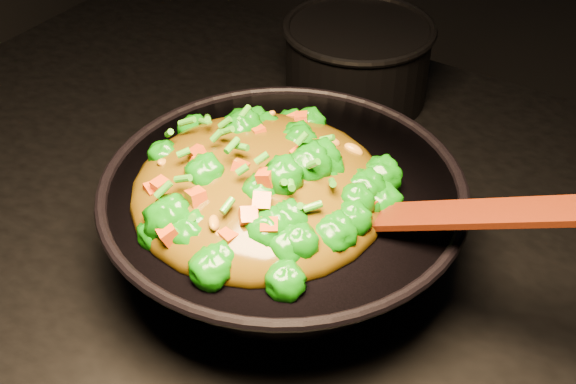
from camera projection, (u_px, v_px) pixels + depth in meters
The scene contains 4 objects.
wok at pixel (283, 223), 0.79m from camera, with size 0.38×0.38×0.11m, color black, non-canonical shape.
stir_fry at pixel (259, 160), 0.72m from camera, with size 0.27×0.27×0.09m, color #0F6807, non-canonical shape.
spatula at pixel (457, 214), 0.66m from camera, with size 0.25×0.04×0.01m, color #341605.
back_pot at pixel (357, 61), 1.05m from camera, with size 0.21×0.21×0.12m, color black.
Camera 1 is at (0.40, -0.56, 1.48)m, focal length 45.00 mm.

